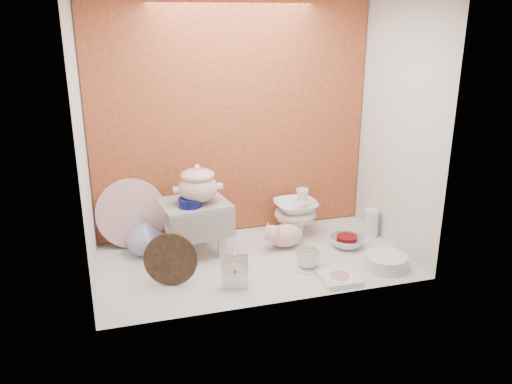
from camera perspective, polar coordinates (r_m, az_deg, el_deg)
ground at (r=3.12m, az=-0.25°, el=-7.46°), size 1.80×1.80×0.00m
niche_shell at (r=3.00m, az=-1.23°, el=10.18°), size 1.86×1.03×1.53m
step_stool at (r=3.17m, az=-6.74°, el=-3.90°), size 0.44×0.39×0.33m
soup_tureen at (r=3.05m, az=-6.40°, el=0.90°), size 0.30×0.30×0.24m
cobalt_bowl at (r=3.03m, az=-7.25°, el=-1.13°), size 0.15×0.15×0.05m
floral_platter at (r=3.33m, az=-13.52°, el=-2.29°), size 0.44×0.14×0.42m
blue_white_vase at (r=3.23m, az=-12.16°, el=-4.64°), size 0.29×0.29×0.24m
lacquer_tray at (r=2.84m, az=-9.35°, el=-7.32°), size 0.29×0.14×0.29m
mantel_clock at (r=2.78m, az=-2.34°, el=-8.58°), size 0.15×0.08×0.21m
plush_pig at (r=3.26m, az=3.27°, el=-4.75°), size 0.29×0.22×0.16m
teacup_saucer at (r=3.04m, az=5.69°, el=-8.23°), size 0.20×0.20×0.01m
gold_rim_teacup at (r=3.01m, az=5.72°, el=-7.22°), size 0.18×0.18×0.11m
lattice_dish at (r=2.93m, az=9.12°, el=-9.29°), size 0.21×0.21×0.03m
dinner_plate_stack at (r=3.11m, az=14.06°, el=-7.39°), size 0.32×0.32×0.07m
crystal_bowl at (r=3.32m, az=9.91°, el=-5.40°), size 0.23×0.23×0.07m
clear_glass_vase at (r=3.48m, az=12.52°, el=-3.36°), size 0.12×0.12×0.19m
porcelain_tower at (r=3.41m, az=4.34°, el=-2.20°), size 0.36×0.36×0.32m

